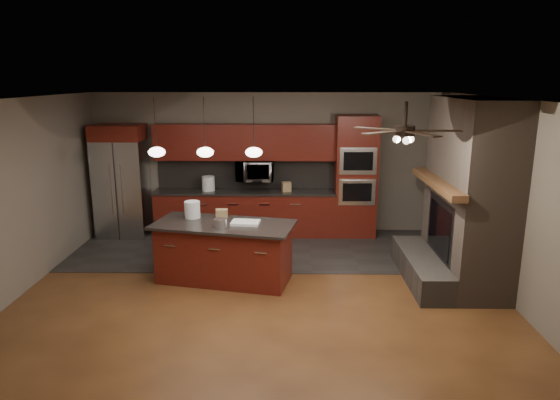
{
  "coord_description": "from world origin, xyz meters",
  "views": [
    {
      "loc": [
        0.38,
        -6.91,
        3.08
      ],
      "look_at": [
        0.26,
        0.6,
        1.23
      ],
      "focal_mm": 32.0,
      "sensor_mm": 36.0,
      "label": 1
    }
  ],
  "objects_px": {
    "microwave": "(255,170)",
    "white_bucket": "(192,210)",
    "counter_bucket": "(208,184)",
    "counter_box": "(286,187)",
    "cardboard_box": "(222,213)",
    "oven_tower": "(355,177)",
    "refrigerator": "(122,181)",
    "kitchen_island": "(224,252)",
    "paint_tray": "(245,223)",
    "paint_can": "(220,223)"
  },
  "relations": [
    {
      "from": "microwave",
      "to": "white_bucket",
      "type": "height_order",
      "value": "microwave"
    },
    {
      "from": "counter_bucket",
      "to": "counter_box",
      "type": "relative_size",
      "value": 1.51
    },
    {
      "from": "cardboard_box",
      "to": "counter_bucket",
      "type": "relative_size",
      "value": 0.66
    },
    {
      "from": "oven_tower",
      "to": "refrigerator",
      "type": "height_order",
      "value": "oven_tower"
    },
    {
      "from": "kitchen_island",
      "to": "counter_box",
      "type": "height_order",
      "value": "counter_box"
    },
    {
      "from": "microwave",
      "to": "paint_tray",
      "type": "relative_size",
      "value": 1.75
    },
    {
      "from": "white_bucket",
      "to": "counter_bucket",
      "type": "xyz_separation_m",
      "value": [
        -0.06,
        2.04,
        -0.01
      ]
    },
    {
      "from": "microwave",
      "to": "counter_box",
      "type": "bearing_deg",
      "value": -9.1
    },
    {
      "from": "oven_tower",
      "to": "kitchen_island",
      "type": "distance_m",
      "value": 3.36
    },
    {
      "from": "paint_tray",
      "to": "white_bucket",
      "type": "bearing_deg",
      "value": 164.93
    },
    {
      "from": "microwave",
      "to": "counter_box",
      "type": "distance_m",
      "value": 0.7
    },
    {
      "from": "refrigerator",
      "to": "oven_tower",
      "type": "bearing_deg",
      "value": 0.92
    },
    {
      "from": "oven_tower",
      "to": "kitchen_island",
      "type": "xyz_separation_m",
      "value": [
        -2.3,
        -2.34,
        -0.73
      ]
    },
    {
      "from": "white_bucket",
      "to": "oven_tower",
      "type": "bearing_deg",
      "value": 35.64
    },
    {
      "from": "refrigerator",
      "to": "paint_can",
      "type": "bearing_deg",
      "value": -47.55
    },
    {
      "from": "kitchen_island",
      "to": "refrigerator",
      "type": "bearing_deg",
      "value": 147.25
    },
    {
      "from": "paint_tray",
      "to": "counter_box",
      "type": "distance_m",
      "value": 2.4
    },
    {
      "from": "paint_can",
      "to": "counter_box",
      "type": "height_order",
      "value": "counter_box"
    },
    {
      "from": "paint_tray",
      "to": "counter_bucket",
      "type": "height_order",
      "value": "counter_bucket"
    },
    {
      "from": "white_bucket",
      "to": "paint_tray",
      "type": "bearing_deg",
      "value": -21.09
    },
    {
      "from": "counter_bucket",
      "to": "cardboard_box",
      "type": "bearing_deg",
      "value": -75.25
    },
    {
      "from": "paint_tray",
      "to": "microwave",
      "type": "bearing_deg",
      "value": 96.27
    },
    {
      "from": "microwave",
      "to": "refrigerator",
      "type": "bearing_deg",
      "value": -177.13
    },
    {
      "from": "refrigerator",
      "to": "paint_tray",
      "type": "bearing_deg",
      "value": -41.14
    },
    {
      "from": "refrigerator",
      "to": "kitchen_island",
      "type": "bearing_deg",
      "value": -44.79
    },
    {
      "from": "paint_tray",
      "to": "cardboard_box",
      "type": "distance_m",
      "value": 0.58
    },
    {
      "from": "kitchen_island",
      "to": "paint_can",
      "type": "relative_size",
      "value": 11.78
    },
    {
      "from": "kitchen_island",
      "to": "microwave",
      "type": "bearing_deg",
      "value": 94.22
    },
    {
      "from": "microwave",
      "to": "paint_can",
      "type": "distance_m",
      "value": 2.65
    },
    {
      "from": "refrigerator",
      "to": "counter_box",
      "type": "bearing_deg",
      "value": 0.55
    },
    {
      "from": "white_bucket",
      "to": "paint_can",
      "type": "relative_size",
      "value": 1.37
    },
    {
      "from": "refrigerator",
      "to": "paint_can",
      "type": "height_order",
      "value": "refrigerator"
    },
    {
      "from": "oven_tower",
      "to": "paint_can",
      "type": "relative_size",
      "value": 12.29
    },
    {
      "from": "paint_tray",
      "to": "counter_box",
      "type": "relative_size",
      "value": 2.21
    },
    {
      "from": "microwave",
      "to": "counter_box",
      "type": "xyz_separation_m",
      "value": [
        0.62,
        -0.1,
        -0.31
      ]
    },
    {
      "from": "kitchen_island",
      "to": "paint_can",
      "type": "xyz_separation_m",
      "value": [
        -0.02,
        -0.21,
        0.52
      ]
    },
    {
      "from": "white_bucket",
      "to": "cardboard_box",
      "type": "xyz_separation_m",
      "value": [
        0.45,
        0.07,
        -0.07
      ]
    },
    {
      "from": "counter_bucket",
      "to": "counter_box",
      "type": "xyz_separation_m",
      "value": [
        1.54,
        -0.05,
        -0.05
      ]
    },
    {
      "from": "paint_tray",
      "to": "oven_tower",
      "type": "bearing_deg",
      "value": 56.31
    },
    {
      "from": "refrigerator",
      "to": "cardboard_box",
      "type": "relative_size",
      "value": 11.65
    },
    {
      "from": "paint_tray",
      "to": "counter_box",
      "type": "xyz_separation_m",
      "value": [
        0.61,
        2.32,
        0.05
      ]
    },
    {
      "from": "counter_box",
      "to": "paint_tray",
      "type": "bearing_deg",
      "value": -116.82
    },
    {
      "from": "oven_tower",
      "to": "white_bucket",
      "type": "bearing_deg",
      "value": -144.36
    },
    {
      "from": "white_bucket",
      "to": "cardboard_box",
      "type": "distance_m",
      "value": 0.47
    },
    {
      "from": "microwave",
      "to": "paint_can",
      "type": "height_order",
      "value": "microwave"
    },
    {
      "from": "microwave",
      "to": "paint_tray",
      "type": "bearing_deg",
      "value": -89.75
    },
    {
      "from": "oven_tower",
      "to": "cardboard_box",
      "type": "height_order",
      "value": "oven_tower"
    },
    {
      "from": "paint_can",
      "to": "kitchen_island",
      "type": "bearing_deg",
      "value": 85.55
    },
    {
      "from": "paint_can",
      "to": "counter_bucket",
      "type": "distance_m",
      "value": 2.62
    },
    {
      "from": "white_bucket",
      "to": "paint_tray",
      "type": "distance_m",
      "value": 0.94
    }
  ]
}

